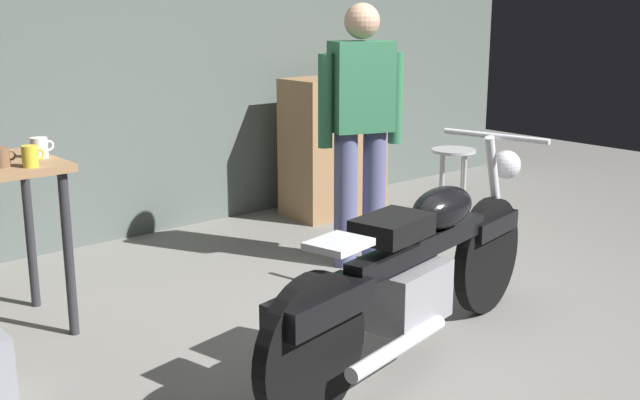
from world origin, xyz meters
The scene contains 9 objects.
ground_plane centered at (0.00, 0.00, 0.00)m, with size 12.00×12.00×0.00m, color gray.
back_wall centered at (0.00, 2.80, 1.55)m, with size 8.00×0.12×3.10m, color #56605B.
motorcycle centered at (-0.01, 0.00, 0.45)m, with size 2.16×0.77×1.00m.
person_standing centered at (0.76, 1.21, 0.93)m, with size 0.54×0.34×1.67m.
shop_stool centered at (1.74, 1.27, 0.50)m, with size 0.32×0.32×0.64m.
wooden_dresser centered at (1.49, 2.30, 0.55)m, with size 0.80×0.47×1.10m.
mug_brown_stoneware centered at (-1.40, 1.42, 0.95)m, with size 0.11×0.08×0.10m.
mug_yellow_tall centered at (-1.29, 1.34, 0.95)m, with size 0.11×0.08×0.10m.
mug_white_ceramic centered at (-1.17, 1.54, 0.95)m, with size 0.12×0.09×0.10m.
Camera 1 is at (-2.66, -2.42, 1.67)m, focal length 44.60 mm.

